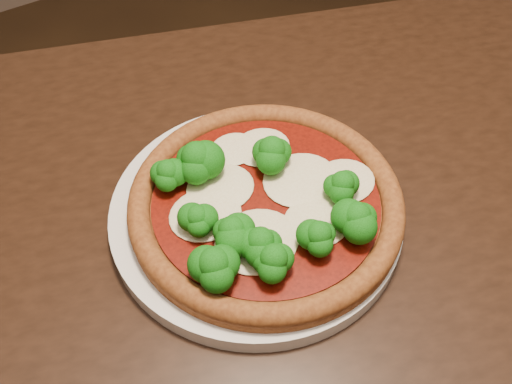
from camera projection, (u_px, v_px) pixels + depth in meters
dining_table at (291, 287)px, 0.63m from camera, size 1.51×1.14×0.75m
plate at (256, 212)px, 0.56m from camera, size 0.29×0.29×0.02m
pizza at (264, 203)px, 0.54m from camera, size 0.26×0.26×0.06m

